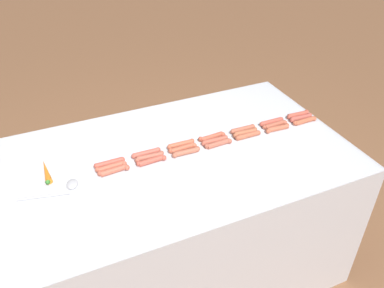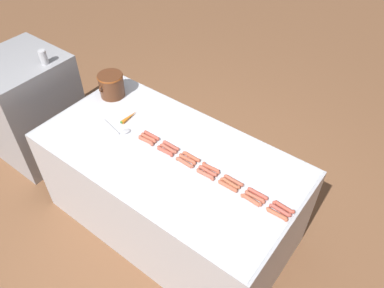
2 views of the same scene
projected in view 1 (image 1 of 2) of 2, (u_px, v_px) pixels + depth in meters
ground_plane at (161, 271)px, 2.41m from camera, size 20.00×20.00×0.00m
griddle_counter at (158, 222)px, 2.16m from camera, size 1.03×1.98×0.85m
hot_dog_0 at (305, 121)px, 2.19m from camera, size 0.03×0.15×0.03m
hot_dog_1 at (278, 128)px, 2.13m from camera, size 0.03×0.15×0.03m
hot_dog_2 at (248, 135)px, 2.07m from camera, size 0.03×0.15×0.03m
hot_dog_3 at (218, 144)px, 2.01m from camera, size 0.03×0.15×0.03m
hot_dog_4 at (186, 152)px, 1.95m from camera, size 0.03×0.15×0.03m
hot_dog_5 at (151, 161)px, 1.89m from camera, size 0.03×0.15×0.03m
hot_dog_6 at (114, 170)px, 1.83m from camera, size 0.04×0.15×0.03m
hot_dog_7 at (301, 118)px, 2.22m from camera, size 0.03×0.15×0.03m
hot_dog_8 at (275, 125)px, 2.16m from camera, size 0.03×0.15×0.03m
hot_dog_9 at (245, 132)px, 2.09m from camera, size 0.03×0.15×0.03m
hot_dog_10 at (215, 140)px, 2.03m from camera, size 0.03×0.15×0.03m
hot_dog_11 at (183, 148)px, 1.98m from camera, size 0.03×0.15×0.03m
hot_dog_12 at (149, 157)px, 1.92m from camera, size 0.03×0.15×0.03m
hot_dog_13 at (111, 167)px, 1.85m from camera, size 0.03×0.15×0.03m
hot_dog_14 at (298, 114)px, 2.25m from camera, size 0.03×0.15×0.03m
hot_dog_15 at (271, 122)px, 2.18m from camera, size 0.03×0.15×0.03m
hot_dog_16 at (243, 129)px, 2.12m from camera, size 0.03×0.15×0.03m
hot_dog_17 at (212, 137)px, 2.06m from camera, size 0.04×0.15×0.03m
hot_dog_18 at (181, 144)px, 2.01m from camera, size 0.03×0.15×0.03m
hot_dog_19 at (146, 153)px, 1.94m from camera, size 0.03×0.15×0.03m
hot_dog_20 at (109, 163)px, 1.88m from camera, size 0.03×0.15×0.03m
serving_spoon at (63, 188)px, 1.74m from camera, size 0.10×0.27×0.02m
carrot at (46, 171)px, 1.82m from camera, size 0.18×0.04×0.03m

